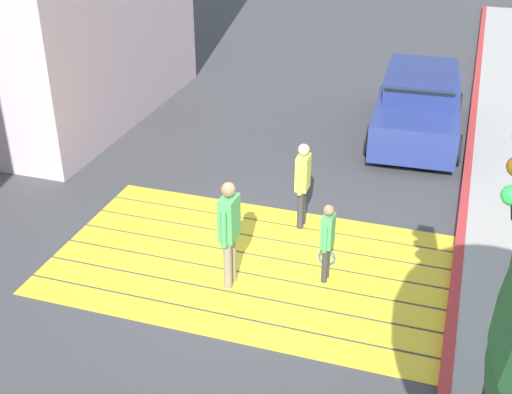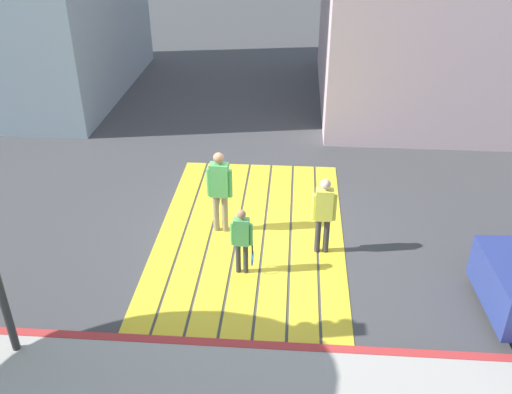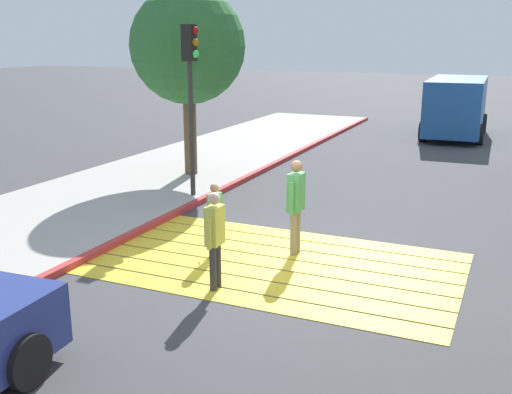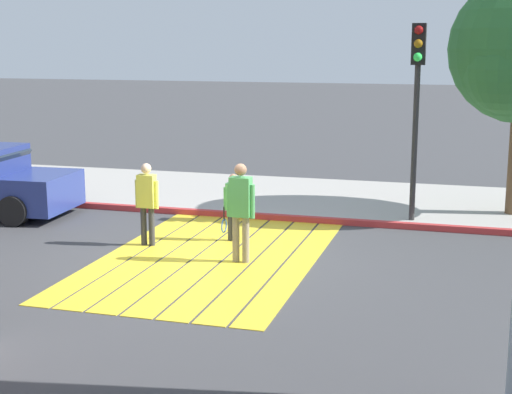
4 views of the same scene
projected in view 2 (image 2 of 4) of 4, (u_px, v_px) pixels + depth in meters
ground_plane at (250, 234)px, 11.63m from camera, size 120.00×120.00×0.00m
crosswalk_stripes at (250, 234)px, 11.63m from camera, size 6.40×3.80×0.01m
curb_painted at (233, 346)px, 8.79m from camera, size 0.16×40.00×0.13m
pedestrian_adult_lead at (220, 187)px, 11.25m from camera, size 0.24×0.52×1.79m
pedestrian_adult_trailing at (324, 211)px, 10.65m from camera, size 0.21×0.47×1.61m
pedestrian_child_with_racket at (242, 238)px, 10.16m from camera, size 0.28×0.41×1.35m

